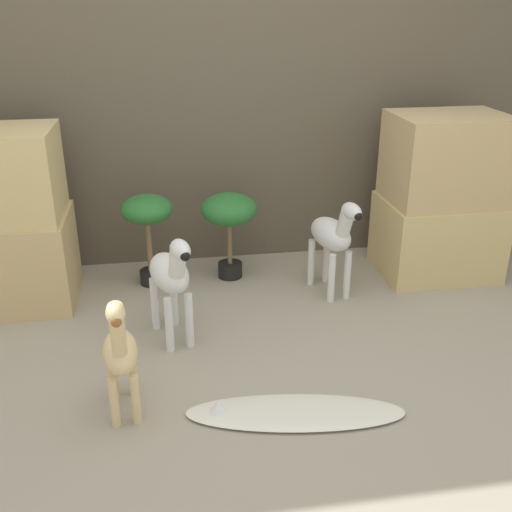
# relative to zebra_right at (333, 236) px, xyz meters

# --- Properties ---
(ground_plane) EXTENTS (14.00, 14.00, 0.00)m
(ground_plane) POSITION_rel_zebra_right_xyz_m (-0.56, -1.01, -0.37)
(ground_plane) COLOR #9E937F
(wall_back) EXTENTS (6.40, 0.08, 2.20)m
(wall_back) POSITION_rel_zebra_right_xyz_m (-0.56, 0.69, 0.73)
(wall_back) COLOR brown
(wall_back) RESTS_ON ground_plane
(rock_pillar_left) EXTENTS (0.71, 0.55, 1.02)m
(rock_pillar_left) POSITION_rel_zebra_right_xyz_m (-1.87, 0.20, 0.12)
(rock_pillar_left) COLOR tan
(rock_pillar_left) RESTS_ON ground_plane
(rock_pillar_right) EXTENTS (0.71, 0.55, 1.02)m
(rock_pillar_right) POSITION_rel_zebra_right_xyz_m (0.75, 0.20, 0.12)
(rock_pillar_right) COLOR #D1B775
(rock_pillar_right) RESTS_ON ground_plane
(zebra_right) EXTENTS (0.26, 0.48, 0.63)m
(zebra_right) POSITION_rel_zebra_right_xyz_m (0.00, 0.00, 0.00)
(zebra_right) COLOR silver
(zebra_right) RESTS_ON ground_plane
(zebra_left) EXTENTS (0.27, 0.48, 0.63)m
(zebra_left) POSITION_rel_zebra_right_xyz_m (-0.96, -0.39, 0.00)
(zebra_left) COLOR silver
(zebra_left) RESTS_ON ground_plane
(giraffe_figurine) EXTENTS (0.17, 0.44, 0.63)m
(giraffe_figurine) POSITION_rel_zebra_right_xyz_m (-1.19, -0.98, -0.06)
(giraffe_figurine) COLOR #E0C184
(giraffe_figurine) RESTS_ON ground_plane
(potted_palm_front) EXTENTS (0.35, 0.35, 0.55)m
(potted_palm_front) POSITION_rel_zebra_right_xyz_m (-0.57, 0.33, 0.05)
(potted_palm_front) COLOR black
(potted_palm_front) RESTS_ON ground_plane
(potted_palm_back) EXTENTS (0.31, 0.31, 0.58)m
(potted_palm_back) POSITION_rel_zebra_right_xyz_m (-1.07, 0.31, 0.07)
(potted_palm_back) COLOR black
(potted_palm_back) RESTS_ON ground_plane
(surfboard) EXTENTS (0.98, 0.40, 0.07)m
(surfboard) POSITION_rel_zebra_right_xyz_m (-0.48, -1.10, -0.36)
(surfboard) COLOR silver
(surfboard) RESTS_ON ground_plane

